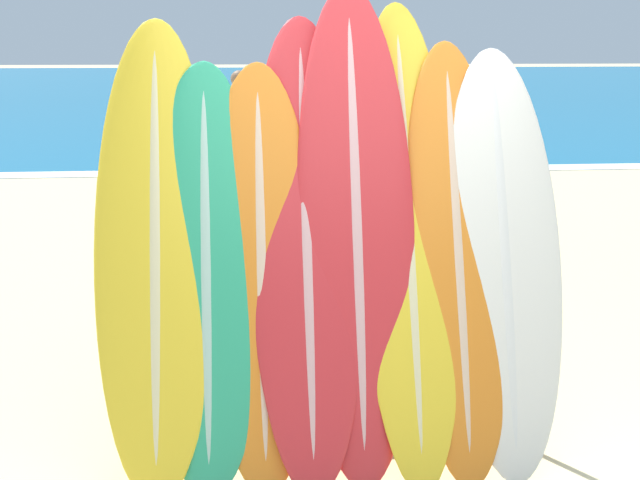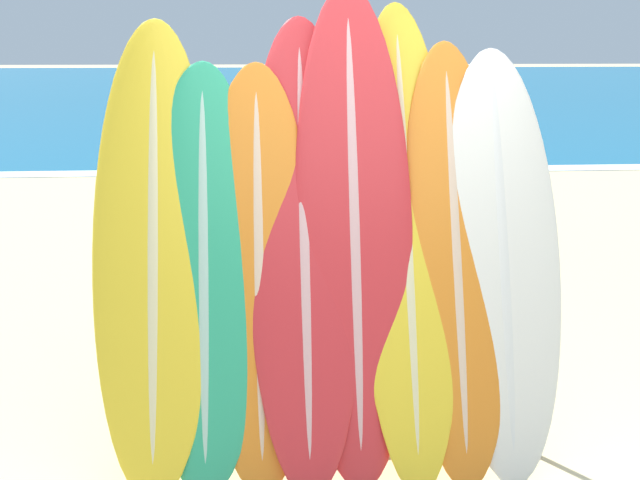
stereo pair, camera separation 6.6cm
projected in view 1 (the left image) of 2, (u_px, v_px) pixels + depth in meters
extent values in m
cube|color=#146693|center=(264.00, 84.00, 41.42)|extent=(120.00, 60.00, 0.00)
cube|color=white|center=(293.00, 171.00, 12.80)|extent=(120.00, 0.60, 0.01)
cylinder|color=#28282D|center=(135.00, 379.00, 3.78)|extent=(0.04, 0.04, 0.94)
cylinder|color=#28282D|center=(524.00, 364.00, 3.95)|extent=(0.04, 0.04, 0.94)
cylinder|color=#28282D|center=(334.00, 289.00, 3.75)|extent=(2.06, 0.04, 0.04)
cylinder|color=#28282D|center=(333.00, 433.00, 3.96)|extent=(2.06, 0.04, 0.04)
ellipsoid|color=yellow|center=(156.00, 251.00, 3.67)|extent=(0.60, 0.99, 2.25)
ellipsoid|color=beige|center=(156.00, 251.00, 3.67)|extent=(0.11, 0.96, 2.17)
ellipsoid|color=#289E70|center=(206.00, 273.00, 3.68)|extent=(0.58, 0.84, 2.04)
ellipsoid|color=#9AC3B3|center=(206.00, 273.00, 3.68)|extent=(0.10, 0.82, 1.96)
ellipsoid|color=orange|center=(262.00, 272.00, 3.71)|extent=(0.57, 0.81, 2.03)
ellipsoid|color=beige|center=(262.00, 272.00, 3.71)|extent=(0.10, 0.79, 1.96)
ellipsoid|color=red|center=(306.00, 245.00, 3.74)|extent=(0.57, 1.05, 2.27)
ellipsoid|color=#D19A9C|center=(306.00, 245.00, 3.74)|extent=(0.10, 1.02, 2.19)
ellipsoid|color=red|center=(356.00, 228.00, 3.76)|extent=(0.60, 0.98, 2.43)
ellipsoid|color=#D19A9C|center=(356.00, 228.00, 3.76)|extent=(0.11, 0.95, 2.34)
ellipsoid|color=yellow|center=(409.00, 235.00, 3.80)|extent=(0.52, 1.11, 2.34)
ellipsoid|color=beige|center=(409.00, 235.00, 3.80)|extent=(0.09, 1.07, 2.25)
ellipsoid|color=orange|center=(457.00, 255.00, 3.80)|extent=(0.54, 0.94, 2.14)
ellipsoid|color=beige|center=(457.00, 255.00, 3.80)|extent=(0.10, 0.91, 2.06)
ellipsoid|color=silver|center=(504.00, 259.00, 3.81)|extent=(0.60, 0.88, 2.10)
ellipsoid|color=silver|center=(504.00, 259.00, 3.81)|extent=(0.11, 0.85, 2.02)
cylinder|color=beige|center=(454.00, 211.00, 8.03)|extent=(0.11, 0.11, 0.76)
cylinder|color=beige|center=(460.00, 208.00, 8.16)|extent=(0.11, 0.11, 0.76)
cube|color=#478466|center=(458.00, 185.00, 8.03)|extent=(0.24, 0.25, 0.23)
cube|color=#DB3842|center=(460.00, 147.00, 7.92)|extent=(0.26, 0.27, 0.59)
sphere|color=beige|center=(462.00, 106.00, 7.81)|extent=(0.21, 0.21, 0.21)
cylinder|color=#846047|center=(238.00, 163.00, 10.97)|extent=(0.12, 0.12, 0.83)
cylinder|color=#846047|center=(245.00, 165.00, 10.83)|extent=(0.12, 0.12, 0.83)
cube|color=#385693|center=(241.00, 144.00, 10.83)|extent=(0.25, 0.28, 0.25)
cube|color=gold|center=(240.00, 113.00, 10.71)|extent=(0.27, 0.30, 0.65)
sphere|color=#846047|center=(239.00, 79.00, 10.59)|extent=(0.24, 0.24, 0.24)
cylinder|color=#846047|center=(348.00, 167.00, 10.68)|extent=(0.12, 0.12, 0.83)
cylinder|color=#846047|center=(335.00, 167.00, 10.69)|extent=(0.12, 0.12, 0.83)
cube|color=#385693|center=(342.00, 146.00, 10.61)|extent=(0.25, 0.17, 0.25)
cube|color=#3370BC|center=(342.00, 114.00, 10.49)|extent=(0.27, 0.19, 0.65)
sphere|color=#846047|center=(342.00, 79.00, 10.37)|extent=(0.24, 0.24, 0.24)
cylinder|color=#A87A5B|center=(179.00, 279.00, 5.74)|extent=(0.10, 0.10, 0.73)
cylinder|color=#A87A5B|center=(162.00, 284.00, 5.63)|extent=(0.10, 0.10, 0.73)
cube|color=#CC4C3D|center=(169.00, 249.00, 5.62)|extent=(0.24, 0.23, 0.22)
cube|color=#3370BC|center=(166.00, 197.00, 5.52)|extent=(0.26, 0.26, 0.57)
sphere|color=#A87A5B|center=(163.00, 141.00, 5.42)|extent=(0.21, 0.21, 0.21)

